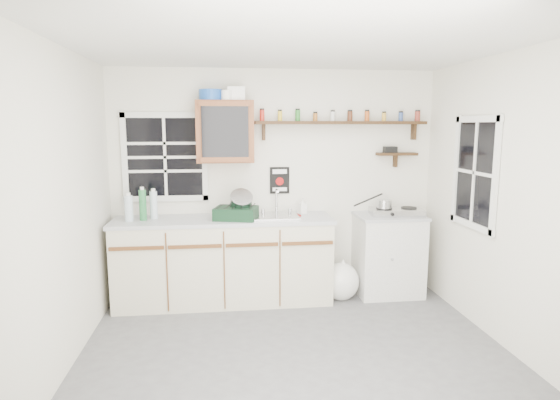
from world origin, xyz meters
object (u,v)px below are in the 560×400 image
at_px(main_cabinet, 224,260).
at_px(right_cabinet, 388,254).
at_px(spice_shelf, 341,122).
at_px(upper_cabinet, 225,132).
at_px(dish_rack, 238,209).
at_px(hotplate, 396,212).

xyz_separation_m(main_cabinet, right_cabinet, (1.83, 0.03, -0.01)).
relative_size(main_cabinet, spice_shelf, 1.21).
distance_m(upper_cabinet, spice_shelf, 1.28).
bearing_deg(main_cabinet, spice_shelf, 9.22).
xyz_separation_m(main_cabinet, dish_rack, (0.15, -0.07, 0.56)).
bearing_deg(dish_rack, spice_shelf, 28.65).
bearing_deg(hotplate, right_cabinet, 171.25).
xyz_separation_m(upper_cabinet, hotplate, (1.87, -0.14, -0.88)).
height_order(main_cabinet, spice_shelf, spice_shelf).
xyz_separation_m(right_cabinet, spice_shelf, (-0.52, 0.19, 1.47)).
xyz_separation_m(right_cabinet, hotplate, (0.07, -0.02, 0.49)).
bearing_deg(upper_cabinet, hotplate, -4.23).
bearing_deg(right_cabinet, hotplate, -15.90).
height_order(right_cabinet, spice_shelf, spice_shelf).
bearing_deg(dish_rack, upper_cabinet, 132.83).
relative_size(upper_cabinet, spice_shelf, 0.34).
bearing_deg(spice_shelf, main_cabinet, -170.78).
relative_size(main_cabinet, dish_rack, 4.66).
bearing_deg(upper_cabinet, dish_rack, -62.04).
relative_size(right_cabinet, upper_cabinet, 1.40).
height_order(main_cabinet, hotplate, hotplate).
bearing_deg(main_cabinet, dish_rack, -25.76).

